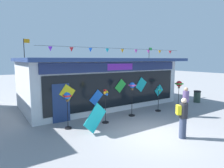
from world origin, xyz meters
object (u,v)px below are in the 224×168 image
person_near_camera (186,102)px  trash_bin (197,96)px  display_kite_on_ground (95,118)px  wind_spinner_far_left (67,100)px  person_mid_plaza (183,117)px  kite_shop_building (99,81)px  wind_spinner_left (106,102)px  wind_spinner_center_left (132,90)px  wind_spinner_center_right (159,97)px  wind_spinner_right (179,85)px

person_near_camera → trash_bin: bearing=74.4°
display_kite_on_ground → wind_spinner_far_left: bearing=128.8°
person_mid_plaza → trash_bin: size_ratio=1.91×
person_mid_plaza → display_kite_on_ground: bearing=81.7°
person_near_camera → person_mid_plaza: bearing=-96.4°
kite_shop_building → trash_bin: 7.43m
wind_spinner_left → trash_bin: 8.27m
wind_spinner_far_left → wind_spinner_center_left: bearing=-0.7°
kite_shop_building → wind_spinner_left: bearing=-115.7°
wind_spinner_center_left → wind_spinner_center_right: (2.02, -0.15, -0.58)m
wind_spinner_center_right → person_mid_plaza: 4.13m
wind_spinner_center_right → person_near_camera: 1.68m
wind_spinner_center_right → person_near_camera: size_ratio=0.95×
wind_spinner_far_left → trash_bin: (10.13, -0.03, -0.90)m
person_near_camera → wind_spinner_right: bearing=96.8°
wind_spinner_far_left → wind_spinner_left: bearing=-8.9°
person_mid_plaza → wind_spinner_right: bearing=-15.2°
kite_shop_building → wind_spinner_right: kite_shop_building is taller
kite_shop_building → wind_spinner_center_right: 4.40m
wind_spinner_far_left → wind_spinner_left: wind_spinner_left is taller
kite_shop_building → display_kite_on_ground: kite_shop_building is taller
person_near_camera → trash_bin: size_ratio=1.91×
wind_spinner_right → display_kite_on_ground: 6.98m
wind_spinner_far_left → wind_spinner_center_right: 5.84m
display_kite_on_ground → person_near_camera: bearing=-8.0°
wind_spinner_right → display_kite_on_ground: bearing=-172.7°
wind_spinner_right → trash_bin: bearing=3.8°
wind_spinner_far_left → wind_spinner_right: (7.74, -0.19, 0.14)m
kite_shop_building → wind_spinner_left: (-1.89, -3.93, -0.60)m
kite_shop_building → display_kite_on_ground: 5.63m
display_kite_on_ground → wind_spinner_right: bearing=7.3°
wind_spinner_far_left → person_mid_plaza: wind_spinner_far_left is taller
wind_spinner_left → display_kite_on_ground: wind_spinner_left is taller
wind_spinner_far_left → person_mid_plaza: (3.52, -3.63, -0.46)m
wind_spinner_left → person_mid_plaza: wind_spinner_left is taller
wind_spinner_far_left → trash_bin: wind_spinner_far_left is taller
wind_spinner_left → person_near_camera: wind_spinner_left is taller
wind_spinner_center_right → trash_bin: bearing=2.1°
kite_shop_building → wind_spinner_center_right: kite_shop_building is taller
wind_spinner_left → person_mid_plaza: (1.63, -3.33, -0.18)m
display_kite_on_ground → wind_spinner_center_right: bearing=10.1°
wind_spinner_center_right → person_near_camera: bearing=-76.2°
wind_spinner_left → trash_bin: wind_spinner_left is taller
wind_spinner_left → wind_spinner_center_left: (1.91, 0.25, 0.41)m
wind_spinner_left → wind_spinner_center_right: size_ratio=1.10×
wind_spinner_center_left → trash_bin: wind_spinner_center_left is taller
wind_spinner_left → wind_spinner_center_right: wind_spinner_left is taller
trash_bin → wind_spinner_far_left: bearing=179.8°
wind_spinner_right → person_mid_plaza: 5.48m
wind_spinner_center_left → person_mid_plaza: bearing=-94.5°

